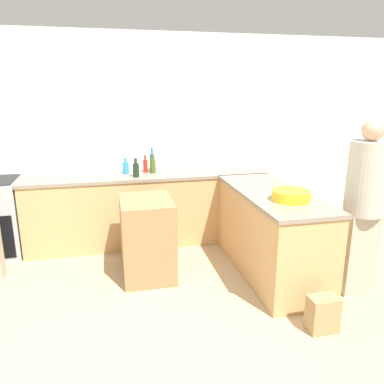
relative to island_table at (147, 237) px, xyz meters
The scene contains 13 objects.
ground_plane 1.28m from the island_table, 84.31° to the right, with size 14.00×14.00×0.00m, color tan.
wall_back 1.59m from the island_table, 84.72° to the left, with size 8.00×0.06×2.70m.
counter_back 0.95m from the island_table, 82.79° to the left, with size 3.10×0.66×0.93m.
counter_peninsula 1.35m from the island_table, 10.11° to the right, with size 0.69×1.76×0.93m.
island_table is the anchor object (origin of this frame).
mixing_bowl 1.58m from the island_table, 23.54° to the right, with size 0.37×0.37×0.10m.
dish_soap_bottle 1.17m from the island_table, 98.48° to the left, with size 0.08×0.08×0.21m.
hot_sauce_bottle 1.19m from the island_table, 84.10° to the left, with size 0.06×0.06×0.23m.
olive_oil_bottle 1.16m from the island_table, 78.54° to the left, with size 0.07×0.07×0.24m.
water_bottle_blue 1.28m from the island_table, 79.40° to the left, with size 0.07×0.07×0.31m.
wine_bottle_dark 0.98m from the island_table, 92.63° to the left, with size 0.07×0.07×0.23m.
person_at_peninsula 2.22m from the island_table, 22.36° to the right, with size 0.37×0.37×1.72m.
paper_bag 1.90m from the island_table, 45.35° to the right, with size 0.25×0.16×0.31m.
Camera 1 is at (-0.48, -2.59, 1.97)m, focal length 35.00 mm.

